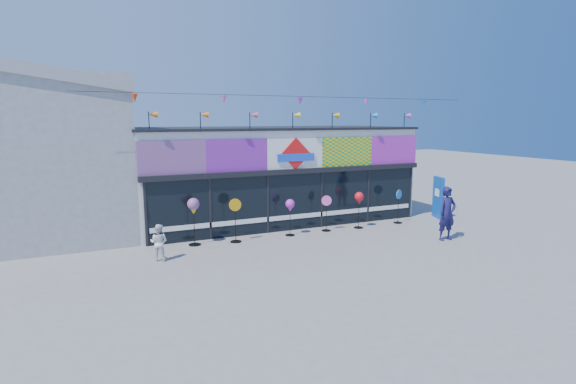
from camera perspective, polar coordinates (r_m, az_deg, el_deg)
ground at (r=15.42m, az=6.38°, el=-7.57°), size 80.00×80.00×0.00m
kite_shop at (r=20.24m, az=-2.16°, el=2.42°), size 16.00×5.70×5.31m
neighbour_building at (r=19.84m, az=-31.39°, el=4.30°), size 8.18×7.20×6.87m
blue_sign at (r=21.43m, az=18.53°, el=-0.66°), size 0.44×0.93×1.87m
spinner_0 at (r=16.17m, az=-11.91°, el=-1.94°), size 0.43×0.43×1.71m
spinner_1 at (r=16.43m, az=-6.69°, el=-3.46°), size 0.45×0.41×1.61m
spinner_2 at (r=17.18m, az=0.27°, el=-1.85°), size 0.36×0.36×1.43m
spinner_3 at (r=18.03m, az=4.90°, el=-2.59°), size 0.38×0.37×1.44m
spinner_4 at (r=18.59m, az=9.02°, el=-0.91°), size 0.38×0.38×1.51m
spinner_5 at (r=19.89m, az=13.85°, el=-1.68°), size 0.39×0.37×1.46m
adult_man at (r=17.59m, az=19.55°, el=-2.59°), size 0.74×0.49×2.00m
child at (r=14.87m, az=-16.08°, el=-6.16°), size 0.66×0.58×1.18m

